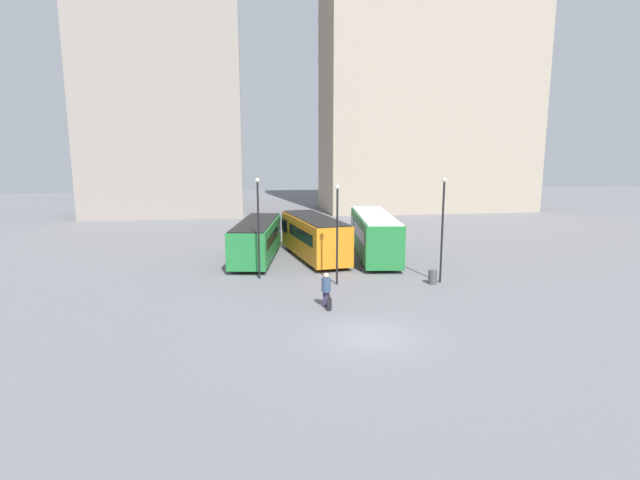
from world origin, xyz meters
The scene contains 12 objects.
ground_plane centered at (0.00, 0.00, 0.00)m, with size 160.00×160.00×0.00m, color slate.
building_block_left centered at (-14.58, 45.00, 19.93)m, with size 18.48×12.21×39.85m.
building_block_right centered at (18.87, 45.00, 21.22)m, with size 27.07×11.98×42.45m.
bus_0 centered at (-4.32, 16.37, 1.52)m, with size 4.23×10.20×2.79m.
bus_1 centered at (-0.18, 16.09, 1.65)m, with size 4.05×9.83×3.05m.
bus_2 centered at (4.35, 15.88, 1.73)m, with size 3.85×11.16×3.20m.
traveler centered at (-1.18, 4.31, 1.06)m, with size 0.58×0.58×1.79m.
suitcase centered at (-1.09, 3.80, 0.30)m, with size 0.28×0.42×0.85m.
lamp_post_0 centered at (-4.35, 10.59, 3.62)m, with size 0.28×0.28×6.22m.
lamp_post_1 centered at (6.41, 8.06, 3.66)m, with size 0.28×0.28×6.29m.
lamp_post_2 centered at (0.16, 8.53, 3.46)m, with size 0.28×0.28×5.91m.
trash_bin centered at (5.82, 7.76, 0.42)m, with size 0.52×0.52×0.85m.
Camera 1 is at (-5.13, -19.72, 7.86)m, focal length 28.00 mm.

